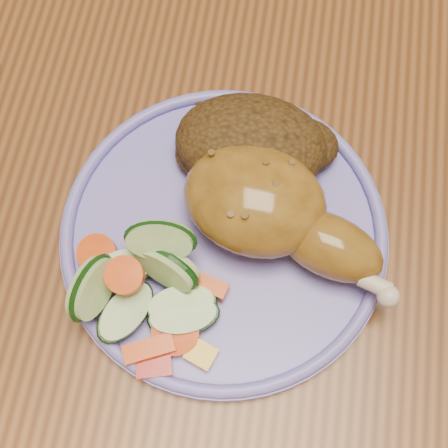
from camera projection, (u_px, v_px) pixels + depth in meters
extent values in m
plane|color=#502F1B|center=(279.00, 344.00, 1.21)|extent=(4.00, 4.00, 0.00)
cube|color=brown|center=(348.00, 185.00, 0.53)|extent=(0.90, 1.40, 0.04)
cylinder|color=#4C2D16|center=(216.00, 113.00, 1.16)|extent=(0.04, 0.04, 0.41)
cylinder|color=#4C2D16|center=(410.00, 139.00, 1.14)|extent=(0.04, 0.04, 0.41)
cylinder|color=#7970D5|center=(224.00, 234.00, 0.49)|extent=(0.25, 0.25, 0.01)
torus|color=#7970D5|center=(224.00, 229.00, 0.48)|extent=(0.25, 0.25, 0.01)
ellipsoid|color=olive|center=(255.00, 200.00, 0.46)|extent=(0.12, 0.11, 0.06)
ellipsoid|color=olive|center=(329.00, 246.00, 0.45)|extent=(0.09, 0.07, 0.04)
sphere|color=beige|center=(388.00, 296.00, 0.44)|extent=(0.02, 0.02, 0.02)
ellipsoid|color=#442D11|center=(251.00, 144.00, 0.48)|extent=(0.12, 0.09, 0.05)
ellipsoid|color=#442D11|center=(301.00, 145.00, 0.49)|extent=(0.06, 0.05, 0.03)
ellipsoid|color=#442D11|center=(206.00, 154.00, 0.49)|extent=(0.05, 0.04, 0.02)
cube|color=#A50A05|center=(154.00, 363.00, 0.44)|extent=(0.03, 0.03, 0.01)
cube|color=#E5A507|center=(201.00, 354.00, 0.44)|extent=(0.02, 0.02, 0.01)
cylinder|color=#F44D08|center=(176.00, 332.00, 0.45)|extent=(0.03, 0.04, 0.02)
cube|color=#F44D08|center=(207.00, 285.00, 0.46)|extent=(0.03, 0.02, 0.01)
cylinder|color=#F44D08|center=(98.00, 254.00, 0.47)|extent=(0.03, 0.03, 0.02)
cube|color=#F44D08|center=(149.00, 350.00, 0.44)|extent=(0.04, 0.03, 0.01)
cylinder|color=#F44D08|center=(125.00, 276.00, 0.43)|extent=(0.03, 0.03, 0.02)
cylinder|color=#BAD98D|center=(184.00, 316.00, 0.45)|extent=(0.06, 0.06, 0.02)
cylinder|color=#BAD98D|center=(125.00, 312.00, 0.45)|extent=(0.07, 0.07, 0.03)
cylinder|color=#BAD98D|center=(123.00, 269.00, 0.46)|extent=(0.06, 0.07, 0.02)
cylinder|color=#BAD98D|center=(160.00, 240.00, 0.44)|extent=(0.05, 0.05, 0.04)
cylinder|color=#BAD98D|center=(167.00, 266.00, 0.45)|extent=(0.06, 0.05, 0.05)
cylinder|color=#BAD98D|center=(92.00, 288.00, 0.44)|extent=(0.05, 0.06, 0.05)
cylinder|color=#BAD98D|center=(181.00, 305.00, 0.45)|extent=(0.06, 0.06, 0.02)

